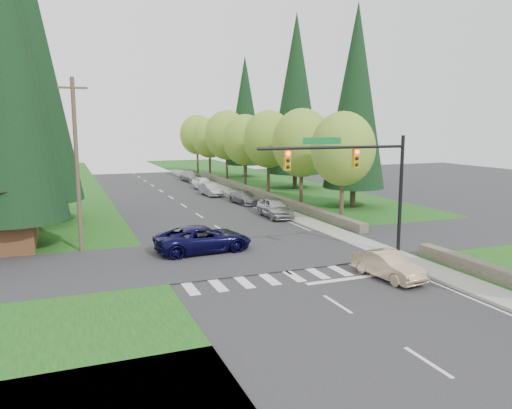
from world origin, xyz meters
TOP-DOWN VIEW (x-y plane):
  - ground at (0.00, 0.00)m, footprint 120.00×120.00m
  - grass_east at (13.00, 20.00)m, footprint 14.00×110.00m
  - grass_west at (-13.00, 20.00)m, footprint 14.00×110.00m
  - cross_street at (0.00, 8.00)m, footprint 120.00×8.00m
  - sidewalk_east at (6.90, 22.00)m, footprint 1.80×80.00m
  - curb_east at (6.05, 22.00)m, footprint 0.20×80.00m
  - stone_wall_north at (8.60, 30.00)m, footprint 0.70×40.00m
  - traffic_signal at (4.37, 4.50)m, footprint 8.70×0.37m
  - utility_pole at (-9.50, 12.00)m, footprint 1.60×0.24m
  - decid_tree_0 at (9.20, 14.00)m, footprint 4.80×4.80m
  - decid_tree_1 at (9.30, 21.00)m, footprint 5.20×5.20m
  - decid_tree_2 at (9.10, 28.00)m, footprint 5.00×5.00m
  - decid_tree_3 at (9.20, 35.00)m, footprint 5.00×5.00m
  - decid_tree_4 at (9.30, 42.00)m, footprint 5.40×5.40m
  - decid_tree_5 at (9.10, 49.00)m, footprint 4.80×4.80m
  - decid_tree_6 at (9.20, 56.00)m, footprint 5.20×5.20m
  - conifer_w_a at (-13.00, 14.00)m, footprint 6.12×6.12m
  - conifer_w_c at (-12.00, 22.00)m, footprint 6.46×6.46m
  - conifer_w_e at (-14.00, 28.00)m, footprint 5.78×5.78m
  - conifer_e_a at (14.00, 20.00)m, footprint 5.44×5.44m
  - conifer_e_b at (15.00, 34.00)m, footprint 6.12×6.12m
  - conifer_e_c at (14.00, 48.00)m, footprint 5.10×5.10m
  - sedan_champagne at (4.09, 1.17)m, footprint 1.86×4.11m
  - suv_navy at (-2.86, 9.34)m, footprint 5.82×3.00m
  - parked_car_a at (5.49, 18.00)m, footprint 2.05×4.70m
  - parked_car_b at (5.60, 25.43)m, footprint 2.20×4.40m
  - parked_car_c at (4.20, 31.81)m, footprint 1.63×4.08m
  - parked_car_d at (4.77, 36.94)m, footprint 2.03×4.37m
  - parked_car_e at (5.60, 45.62)m, footprint 2.53×5.17m

SIDE VIEW (x-z plane):
  - ground at x=0.00m, z-range 0.00..0.00m
  - cross_street at x=0.00m, z-range -0.05..0.05m
  - grass_east at x=13.00m, z-range 0.00..0.06m
  - grass_west at x=-13.00m, z-range 0.00..0.06m
  - sidewalk_east at x=6.90m, z-range 0.00..0.13m
  - curb_east at x=6.05m, z-range 0.00..0.13m
  - stone_wall_north at x=8.60m, z-range 0.00..0.70m
  - parked_car_b at x=5.60m, z-range 0.00..1.23m
  - sedan_champagne at x=4.09m, z-range 0.00..1.31m
  - parked_car_c at x=4.20m, z-range 0.00..1.32m
  - parked_car_e at x=5.60m, z-range 0.00..1.45m
  - parked_car_d at x=4.77m, z-range 0.00..1.45m
  - suv_navy at x=-2.86m, z-range 0.00..1.57m
  - parked_car_a at x=5.49m, z-range 0.00..1.58m
  - traffic_signal at x=4.37m, z-range 1.58..8.38m
  - utility_pole at x=-9.50m, z-range 0.14..10.14m
  - decid_tree_5 at x=9.10m, z-range 1.38..9.68m
  - decid_tree_0 at x=9.20m, z-range 1.41..9.78m
  - decid_tree_3 at x=9.20m, z-range 1.39..9.94m
  - decid_tree_1 at x=9.30m, z-range 1.40..10.20m
  - decid_tree_6 at x=9.20m, z-range 1.43..10.30m
  - decid_tree_2 at x=9.10m, z-range 1.52..10.34m
  - decid_tree_4 at x=9.30m, z-range 1.47..10.65m
  - conifer_e_c at x=14.00m, z-range 0.89..17.69m
  - conifer_e_a at x=14.00m, z-range 0.89..18.69m
  - conifer_w_e at x=-14.00m, z-range 0.89..19.69m
  - conifer_w_a at x=-13.00m, z-range 0.89..20.69m
  - conifer_e_b at x=15.00m, z-range 0.89..20.69m
  - conifer_w_c at x=-12.00m, z-range 0.89..21.69m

